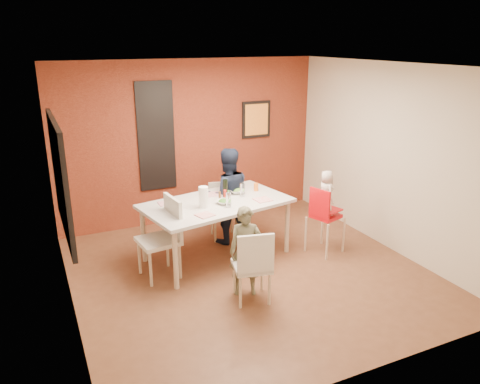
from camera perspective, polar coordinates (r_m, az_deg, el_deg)
name	(u,v)px	position (r m, az deg, el deg)	size (l,w,h in m)	color
ground	(249,272)	(6.41, 1.15, -9.72)	(4.50, 4.50, 0.00)	brown
ceiling	(251,66)	(5.67, 1.32, 15.15)	(4.50, 4.50, 0.02)	silver
wall_back	(191,142)	(7.92, -5.99, 6.09)	(4.50, 0.02, 2.70)	beige
wall_front	(367,244)	(4.12, 15.20, -6.14)	(4.50, 0.02, 2.70)	beige
wall_left	(61,201)	(5.35, -20.98, -1.05)	(0.02, 4.50, 2.70)	beige
wall_right	(389,158)	(7.15, 17.70, 3.99)	(0.02, 4.50, 2.70)	beige
brick_accent_wall	(191,142)	(7.90, -5.94, 6.06)	(4.50, 0.02, 2.70)	maroon
picture_window_frame	(60,178)	(5.48, -21.08, 1.60)	(0.05, 1.70, 1.30)	black
picture_window_pane	(62,178)	(5.48, -20.93, 1.62)	(0.02, 1.55, 1.15)	black
glassblock_strip	(156,137)	(7.68, -10.19, 6.67)	(0.55, 0.03, 1.70)	silver
glassblock_surround	(156,137)	(7.68, -10.18, 6.67)	(0.60, 0.03, 1.76)	black
art_print_frame	(256,119)	(8.28, 1.99, 8.83)	(0.54, 0.03, 0.64)	black
art_print_canvas	(257,120)	(8.27, 2.03, 8.82)	(0.44, 0.01, 0.54)	#FAA737
dining_table	(217,207)	(6.55, -2.88, -1.81)	(2.18, 1.47, 0.84)	silver
chair_near	(253,263)	(5.50, 1.64, -8.69)	(0.51, 0.51, 0.92)	silver
chair_far	(223,207)	(7.35, -2.14, -1.83)	(0.47, 0.47, 0.86)	silver
chair_left	(165,233)	(6.18, -9.15, -4.95)	(0.55, 0.55, 1.06)	silver
high_chair	(324,214)	(6.82, 10.19, -2.68)	(0.52, 0.52, 1.00)	red
child_near	(246,251)	(5.68, 0.72, -7.24)	(0.41, 0.27, 1.12)	brown
child_far	(227,196)	(7.06, -1.54, -0.49)	(0.72, 0.56, 1.48)	black
toddler	(326,193)	(6.74, 10.44, -0.11)	(0.32, 0.21, 0.65)	beige
plate_near_left	(205,215)	(6.04, -4.32, -2.81)	(0.21, 0.21, 0.01)	white
plate_far_mid	(212,194)	(6.82, -3.38, -0.28)	(0.23, 0.23, 0.01)	white
plate_near_right	(263,200)	(6.59, 2.79, -0.93)	(0.22, 0.22, 0.01)	white
plate_far_left	(166,203)	(6.52, -9.03, -1.35)	(0.20, 0.20, 0.01)	white
salad_bowl_a	(224,202)	(6.43, -1.99, -1.23)	(0.20, 0.20, 0.05)	silver
salad_bowl_b	(237,191)	(6.87, -0.37, 0.11)	(0.24, 0.24, 0.06)	silver
wine_bottle	(225,189)	(6.64, -1.81, 0.40)	(0.07, 0.07, 0.27)	black
wine_glass_a	(228,200)	(6.27, -1.41, -0.98)	(0.07, 0.07, 0.21)	white
wine_glass_b	(242,190)	(6.70, 0.28, 0.25)	(0.07, 0.07, 0.20)	white
paper_towel_roll	(204,197)	(6.27, -4.47, -0.65)	(0.13, 0.13, 0.29)	white
condiment_red	(225,195)	(6.56, -1.83, -0.37)	(0.04, 0.04, 0.15)	red
condiment_green	(228,195)	(6.60, -1.42, -0.36)	(0.03, 0.03, 0.13)	#387627
condiment_brown	(220,196)	(6.56, -2.49, -0.49)	(0.03, 0.03, 0.13)	brown
sippy_cup	(256,187)	(6.97, 1.96, 0.62)	(0.07, 0.07, 0.12)	orange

